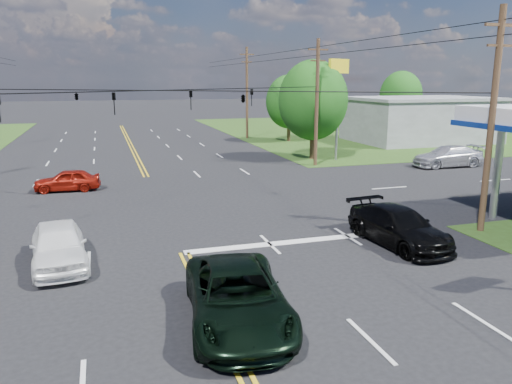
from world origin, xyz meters
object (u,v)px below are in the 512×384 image
object	(u,v)px
pole_right_far	(247,92)
tree_right_b	(289,102)
suv_black	(399,226)
pickup_dkgreen	(237,297)
pole_se	(492,119)
tree_far_r	(401,95)
retail_ne	(420,121)
tree_right_a	(313,100)
pickup_white	(59,245)
pole_ne	(317,101)

from	to	relation	value
pole_right_far	tree_right_b	world-z (taller)	pole_right_far
suv_black	pickup_dkgreen	bearing A→B (deg)	-155.73
pole_se	tree_far_r	bearing A→B (deg)	61.70
pole_se	pickup_dkgreen	xyz separation A→B (m)	(-12.50, -5.06, -4.14)
pole_se	suv_black	size ratio (longest dim) A/B	1.84
retail_ne	tree_right_a	bearing A→B (deg)	-153.43
pickup_dkgreen	pickup_white	world-z (taller)	same
tree_right_b	suv_black	xyz separation A→B (m)	(-8.00, -33.47, -3.47)
suv_black	pickup_white	xyz separation A→B (m)	(-12.97, 1.47, 0.03)
retail_ne	suv_black	size ratio (longest dim) A/B	2.71
retail_ne	tree_right_b	xyz separation A→B (m)	(-13.50, 4.00, 2.02)
pole_ne	suv_black	distance (m)	19.47
retail_ne	tree_right_a	size ratio (longest dim) A/B	1.71
pickup_white	pole_se	bearing A→B (deg)	-9.08
tree_right_a	tree_far_r	distance (m)	26.91
tree_right_b	pickup_dkgreen	xyz separation A→B (m)	(-16.00, -38.06, -3.44)
pickup_dkgreen	suv_black	xyz separation A→B (m)	(8.00, 4.58, -0.03)
pole_se	pole_ne	distance (m)	18.00
pole_right_far	pickup_dkgreen	world-z (taller)	pole_right_far
tree_far_r	suv_black	bearing A→B (deg)	-122.86
tree_far_r	pickup_white	size ratio (longest dim) A/B	1.67
pole_ne	tree_right_a	xyz separation A→B (m)	(1.00, 3.00, -0.05)
pole_ne	suv_black	bearing A→B (deg)	-103.69
retail_ne	tree_far_r	world-z (taller)	tree_far_r
pole_right_far	suv_black	world-z (taller)	pole_right_far
tree_right_b	pickup_dkgreen	bearing A→B (deg)	-112.80
pole_se	pickup_white	xyz separation A→B (m)	(-17.47, 1.00, -4.13)
pole_ne	pickup_dkgreen	xyz separation A→B (m)	(-12.50, -23.06, -4.14)
pole_ne	tree_right_a	distance (m)	3.16
pole_se	tree_right_b	bearing A→B (deg)	83.95
pole_right_far	pole_se	bearing A→B (deg)	-90.00
pole_right_far	tree_right_a	size ratio (longest dim) A/B	1.22
pole_ne	pickup_white	distance (m)	24.72
tree_right_a	suv_black	distance (m)	22.55
pole_ne	tree_far_r	world-z (taller)	pole_ne
pole_se	suv_black	xyz separation A→B (m)	(-4.50, -0.47, -4.17)
tree_right_a	pickup_dkgreen	bearing A→B (deg)	-117.39
pole_ne	pole_right_far	xyz separation A→B (m)	(0.00, 19.00, 0.25)
retail_ne	pole_se	xyz separation A→B (m)	(-17.00, -29.00, 2.72)
tree_right_b	pickup_white	xyz separation A→B (m)	(-20.97, -32.00, -3.44)
tree_right_b	pole_se	bearing A→B (deg)	-96.05
suv_black	tree_right_a	bearing A→B (deg)	70.09
pole_ne	pickup_white	xyz separation A→B (m)	(-17.47, -17.00, -4.13)
tree_right_b	pickup_white	world-z (taller)	tree_right_b
retail_ne	pickup_dkgreen	distance (m)	45.08
tree_right_a	tree_right_b	world-z (taller)	tree_right_a
tree_far_r	pickup_dkgreen	world-z (taller)	tree_far_r
pole_se	pole_right_far	xyz separation A→B (m)	(0.00, 37.00, 0.25)
suv_black	pickup_white	distance (m)	13.05
pole_se	suv_black	bearing A→B (deg)	-173.99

